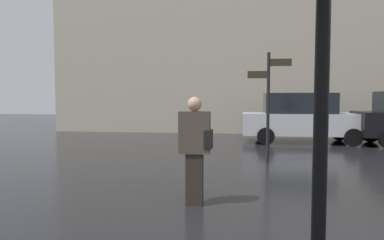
# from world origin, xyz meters

# --- Properties ---
(pedestrian_with_bag) EXTENTS (0.51, 0.24, 1.65)m
(pedestrian_with_bag) POSITION_xyz_m (-1.60, 2.47, 0.94)
(pedestrian_with_bag) COLOR #2A241E
(pedestrian_with_bag) RESTS_ON ground
(parked_car_left) EXTENTS (4.46, 1.87, 1.81)m
(parked_car_left) POSITION_xyz_m (1.36, 10.47, 0.92)
(parked_car_left) COLOR silver
(parked_car_left) RESTS_ON ground
(street_signpost) EXTENTS (1.08, 0.08, 2.77)m
(street_signpost) POSITION_xyz_m (-0.22, 6.24, 1.69)
(street_signpost) COLOR black
(street_signpost) RESTS_ON ground
(building_block) EXTENTS (19.72, 2.90, 12.07)m
(building_block) POSITION_xyz_m (0.00, 14.79, 6.03)
(building_block) COLOR #B2A893
(building_block) RESTS_ON ground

